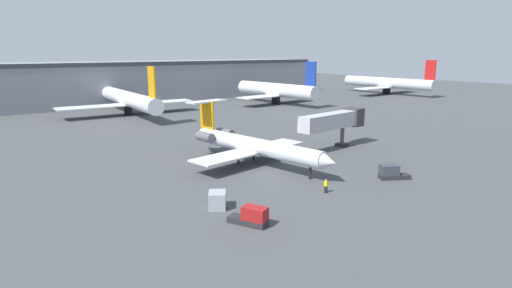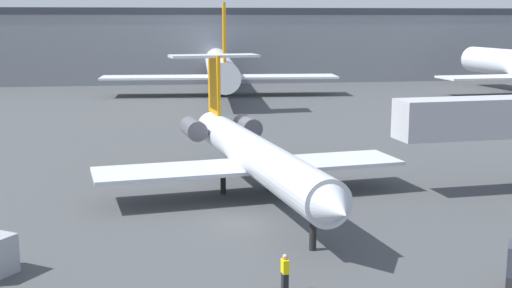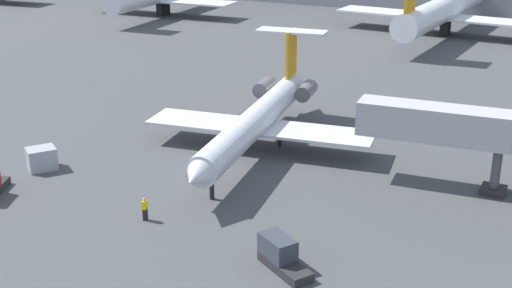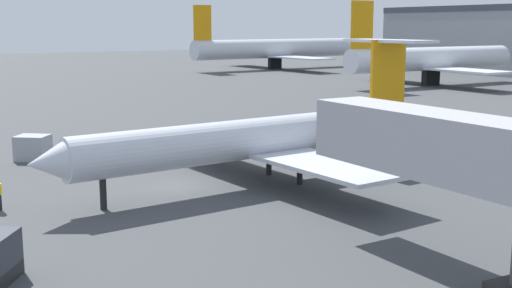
{
  "view_description": "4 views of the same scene",
  "coord_description": "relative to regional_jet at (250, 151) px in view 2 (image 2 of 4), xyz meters",
  "views": [
    {
      "loc": [
        -35.41,
        -42.31,
        16.55
      ],
      "look_at": [
        0.45,
        4.05,
        3.37
      ],
      "focal_mm": 29.01,
      "sensor_mm": 36.0,
      "label": 1
    },
    {
      "loc": [
        -5.29,
        -36.85,
        11.4
      ],
      "look_at": [
        0.73,
        3.38,
        3.87
      ],
      "focal_mm": 47.54,
      "sensor_mm": 36.0,
      "label": 2
    },
    {
      "loc": [
        25.48,
        -44.0,
        21.14
      ],
      "look_at": [
        2.9,
        0.78,
        2.42
      ],
      "focal_mm": 47.2,
      "sensor_mm": 36.0,
      "label": 3
    },
    {
      "loc": [
        36.61,
        -13.58,
        9.76
      ],
      "look_at": [
        3.51,
        3.24,
        3.05
      ],
      "focal_mm": 46.85,
      "sensor_mm": 36.0,
      "label": 4
    }
  ],
  "objects": [
    {
      "name": "ground_plane",
      "position": [
        -0.71,
        -5.77,
        -3.02
      ],
      "size": [
        400.0,
        400.0,
        0.1
      ],
      "primitive_type": "cube",
      "color": "#424447"
    },
    {
      "name": "terminal_building",
      "position": [
        -0.71,
        86.97,
        3.7
      ],
      "size": [
        177.21,
        20.04,
        13.31
      ],
      "color": "gray",
      "rests_on": "ground_plane"
    },
    {
      "name": "ground_crew_marshaller",
      "position": [
        -0.79,
        -16.04,
        -2.12
      ],
      "size": [
        0.31,
        0.43,
        1.69
      ],
      "color": "black",
      "rests_on": "ground_plane"
    },
    {
      "name": "parked_airliner_centre",
      "position": [
        3.66,
        58.69,
        1.27
      ],
      "size": [
        35.56,
        42.13,
        13.31
      ],
      "color": "silver",
      "rests_on": "ground_plane"
    },
    {
      "name": "regional_jet",
      "position": [
        0.0,
        0.0,
        0.0
      ],
      "size": [
        20.5,
        28.29,
        8.68
      ],
      "color": "silver",
      "rests_on": "ground_plane"
    }
  ]
}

